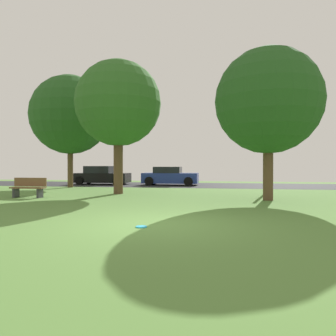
{
  "coord_description": "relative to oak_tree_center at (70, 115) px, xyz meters",
  "views": [
    {
      "loc": [
        1.7,
        -7.9,
        1.48
      ],
      "look_at": [
        0.0,
        2.11,
        1.39
      ],
      "focal_mm": 34.51,
      "sensor_mm": 36.0,
      "label": 1
    }
  ],
  "objects": [
    {
      "name": "park_bench",
      "position": [
        1.3,
        -6.7,
        -4.38
      ],
      "size": [
        1.6,
        0.45,
        0.9
      ],
      "rotation": [
        0.0,
        0.0,
        3.14
      ],
      "color": "brown",
      "rests_on": "ground_plane"
    },
    {
      "name": "oak_tree_left",
      "position": [
        11.94,
        -6.06,
        -0.66
      ],
      "size": [
        4.46,
        4.46,
        6.42
      ],
      "color": "brown",
      "rests_on": "ground_plane"
    },
    {
      "name": "birch_tree_lone",
      "position": [
        4.71,
        -4.12,
        -0.18
      ],
      "size": [
        4.44,
        4.44,
        6.91
      ],
      "color": "brown",
      "rests_on": "ground_plane"
    },
    {
      "name": "oak_tree_center",
      "position": [
        0.0,
        0.0,
        0.0
      ],
      "size": [
        5.24,
        5.24,
        7.47
      ],
      "color": "brown",
      "rests_on": "ground_plane"
    },
    {
      "name": "street_lamp_post",
      "position": [
        12.86,
        -0.07,
        -2.59
      ],
      "size": [
        0.14,
        0.14,
        4.5
      ],
      "primitive_type": "cylinder",
      "color": "#2D2D33",
      "rests_on": "ground_plane"
    },
    {
      "name": "road_strip",
      "position": [
        8.36,
        3.73,
        -4.84
      ],
      "size": [
        44.0,
        6.4,
        0.01
      ],
      "primitive_type": "cube",
      "color": "#28282B",
      "rests_on": "ground_plane"
    },
    {
      "name": "parked_car_black",
      "position": [
        0.78,
        3.63,
        -4.19
      ],
      "size": [
        4.2,
        2.01,
        1.41
      ],
      "color": "black",
      "rests_on": "ground_plane"
    },
    {
      "name": "frisbee_disc",
      "position": [
        8.15,
        -12.72,
        -4.83
      ],
      "size": [
        0.27,
        0.27,
        0.03
      ],
      "primitive_type": "cylinder",
      "color": "#2DB2E0",
      "rests_on": "ground_plane"
    },
    {
      "name": "parked_car_blue",
      "position": [
        6.18,
        3.53,
        -4.2
      ],
      "size": [
        4.08,
        1.98,
        1.36
      ],
      "color": "#233893",
      "rests_on": "ground_plane"
    },
    {
      "name": "ground_plane",
      "position": [
        8.36,
        -12.27,
        -4.84
      ],
      "size": [
        44.0,
        44.0,
        0.0
      ],
      "primitive_type": "plane",
      "color": "#547F38"
    }
  ]
}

